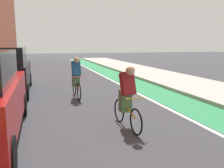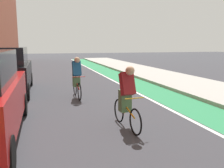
{
  "view_description": "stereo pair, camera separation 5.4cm",
  "coord_description": "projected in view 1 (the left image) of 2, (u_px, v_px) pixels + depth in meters",
  "views": [
    {
      "loc": [
        -1.6,
        4.45,
        2.12
      ],
      "look_at": [
        0.4,
        11.23,
        0.96
      ],
      "focal_mm": 39.13,
      "sensor_mm": 36.0,
      "label": 1
    },
    {
      "loc": [
        -1.55,
        4.43,
        2.12
      ],
      "look_at": [
        0.4,
        11.23,
        0.96
      ],
      "focal_mm": 39.13,
      "sensor_mm": 36.0,
      "label": 2
    }
  ],
  "objects": [
    {
      "name": "parked_suv_black",
      "position": [
        5.0,
        70.0,
        10.48
      ],
      "size": [
        1.98,
        4.56,
        1.98
      ],
      "color": "black",
      "rests_on": "ground"
    },
    {
      "name": "cyclist_trailing",
      "position": [
        76.0,
        77.0,
        9.58
      ],
      "size": [
        0.48,
        1.74,
        1.63
      ],
      "color": "black",
      "rests_on": "ground"
    },
    {
      "name": "lane_divider_stripe",
      "position": [
        110.0,
        79.0,
        14.69
      ],
      "size": [
        0.12,
        40.85,
        0.0
      ],
      "primitive_type": "cube",
      "color": "white",
      "rests_on": "ground"
    },
    {
      "name": "sidewalk_right",
      "position": [
        162.0,
        76.0,
        15.64
      ],
      "size": [
        3.48,
        40.85,
        0.14
      ],
      "primitive_type": "cube",
      "color": "#A8A59E",
      "rests_on": "ground"
    },
    {
      "name": "bike_lane_paint",
      "position": [
        124.0,
        79.0,
        14.94
      ],
      "size": [
        1.6,
        40.85,
        0.0
      ],
      "primitive_type": "cube",
      "color": "#2D8451",
      "rests_on": "ground"
    },
    {
      "name": "cyclist_mid",
      "position": [
        127.0,
        97.0,
        6.1
      ],
      "size": [
        0.48,
        1.69,
        1.6
      ],
      "color": "black",
      "rests_on": "ground"
    },
    {
      "name": "ground_plane",
      "position": [
        75.0,
        87.0,
        12.13
      ],
      "size": [
        89.87,
        89.87,
        0.0
      ],
      "primitive_type": "plane",
      "color": "#38383D"
    }
  ]
}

